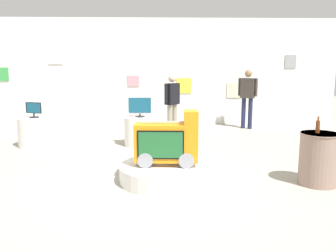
{
  "coord_description": "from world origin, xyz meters",
  "views": [
    {
      "loc": [
        0.1,
        -5.26,
        1.82
      ],
      "look_at": [
        0.31,
        0.88,
        0.74
      ],
      "focal_mm": 37.32,
      "sensor_mm": 36.0,
      "label": 1
    }
  ],
  "objects_px": {
    "main_display_pedestal": "(166,173)",
    "novelty_firetruck_tv": "(167,144)",
    "shopper_browsing_near_truck": "(172,100)",
    "bottle_on_side_table": "(318,126)",
    "display_pedestal_left_rear": "(140,131)",
    "shopper_browsing_rear": "(248,94)",
    "display_pedestal_center_rear": "(35,132)",
    "side_table_round": "(319,158)",
    "tv_on_center_rear": "(34,109)",
    "tv_on_left_rear": "(140,106)"
  },
  "relations": [
    {
      "from": "main_display_pedestal",
      "to": "novelty_firetruck_tv",
      "type": "relative_size",
      "value": 1.48
    },
    {
      "from": "novelty_firetruck_tv",
      "to": "shopper_browsing_near_truck",
      "type": "distance_m",
      "value": 3.63
    },
    {
      "from": "main_display_pedestal",
      "to": "bottle_on_side_table",
      "type": "height_order",
      "value": "bottle_on_side_table"
    },
    {
      "from": "display_pedestal_left_rear",
      "to": "shopper_browsing_rear",
      "type": "xyz_separation_m",
      "value": [
        2.98,
        2.07,
        0.66
      ]
    },
    {
      "from": "shopper_browsing_near_truck",
      "to": "bottle_on_side_table",
      "type": "bearing_deg",
      "value": -61.92
    },
    {
      "from": "display_pedestal_center_rear",
      "to": "side_table_round",
      "type": "relative_size",
      "value": 0.91
    },
    {
      "from": "display_pedestal_left_rear",
      "to": "bottle_on_side_table",
      "type": "relative_size",
      "value": 2.86
    },
    {
      "from": "novelty_firetruck_tv",
      "to": "shopper_browsing_rear",
      "type": "relative_size",
      "value": 0.59
    },
    {
      "from": "main_display_pedestal",
      "to": "display_pedestal_center_rear",
      "type": "height_order",
      "value": "display_pedestal_center_rear"
    },
    {
      "from": "shopper_browsing_rear",
      "to": "shopper_browsing_near_truck",
      "type": "bearing_deg",
      "value": -155.76
    },
    {
      "from": "novelty_firetruck_tv",
      "to": "display_pedestal_center_rear",
      "type": "distance_m",
      "value": 3.85
    },
    {
      "from": "display_pedestal_left_rear",
      "to": "shopper_browsing_near_truck",
      "type": "xyz_separation_m",
      "value": [
        0.78,
        1.07,
        0.6
      ]
    },
    {
      "from": "tv_on_center_rear",
      "to": "bottle_on_side_table",
      "type": "height_order",
      "value": "bottle_on_side_table"
    },
    {
      "from": "main_display_pedestal",
      "to": "bottle_on_side_table",
      "type": "xyz_separation_m",
      "value": [
        2.29,
        -0.21,
        0.77
      ]
    },
    {
      "from": "display_pedestal_left_rear",
      "to": "tv_on_center_rear",
      "type": "relative_size",
      "value": 1.93
    },
    {
      "from": "novelty_firetruck_tv",
      "to": "shopper_browsing_rear",
      "type": "xyz_separation_m",
      "value": [
        2.44,
        4.6,
        0.38
      ]
    },
    {
      "from": "main_display_pedestal",
      "to": "shopper_browsing_rear",
      "type": "relative_size",
      "value": 0.88
    },
    {
      "from": "tv_on_left_rear",
      "to": "shopper_browsing_near_truck",
      "type": "distance_m",
      "value": 1.33
    },
    {
      "from": "main_display_pedestal",
      "to": "side_table_round",
      "type": "bearing_deg",
      "value": -5.53
    },
    {
      "from": "bottle_on_side_table",
      "to": "shopper_browsing_near_truck",
      "type": "height_order",
      "value": "shopper_browsing_near_truck"
    },
    {
      "from": "display_pedestal_left_rear",
      "to": "tv_on_left_rear",
      "type": "height_order",
      "value": "tv_on_left_rear"
    },
    {
      "from": "display_pedestal_left_rear",
      "to": "display_pedestal_center_rear",
      "type": "relative_size",
      "value": 0.99
    },
    {
      "from": "shopper_browsing_rear",
      "to": "tv_on_center_rear",
      "type": "bearing_deg",
      "value": -158.61
    },
    {
      "from": "main_display_pedestal",
      "to": "bottle_on_side_table",
      "type": "distance_m",
      "value": 2.42
    },
    {
      "from": "novelty_firetruck_tv",
      "to": "bottle_on_side_table",
      "type": "relative_size",
      "value": 3.96
    },
    {
      "from": "display_pedestal_left_rear",
      "to": "tv_on_center_rear",
      "type": "height_order",
      "value": "tv_on_center_rear"
    },
    {
      "from": "side_table_round",
      "to": "shopper_browsing_near_truck",
      "type": "relative_size",
      "value": 0.51
    },
    {
      "from": "tv_on_left_rear",
      "to": "bottle_on_side_table",
      "type": "height_order",
      "value": "tv_on_left_rear"
    },
    {
      "from": "main_display_pedestal",
      "to": "display_pedestal_left_rear",
      "type": "xyz_separation_m",
      "value": [
        -0.52,
        2.53,
        0.2
      ]
    },
    {
      "from": "shopper_browsing_near_truck",
      "to": "display_pedestal_center_rear",
      "type": "bearing_deg",
      "value": -160.75
    },
    {
      "from": "tv_on_left_rear",
      "to": "display_pedestal_center_rear",
      "type": "xyz_separation_m",
      "value": [
        -2.36,
        -0.02,
        -0.57
      ]
    },
    {
      "from": "tv_on_left_rear",
      "to": "bottle_on_side_table",
      "type": "distance_m",
      "value": 3.92
    },
    {
      "from": "display_pedestal_center_rear",
      "to": "bottle_on_side_table",
      "type": "relative_size",
      "value": 2.9
    },
    {
      "from": "display_pedestal_center_rear",
      "to": "bottle_on_side_table",
      "type": "xyz_separation_m",
      "value": [
        5.17,
        -2.71,
        0.58
      ]
    },
    {
      "from": "display_pedestal_center_rear",
      "to": "display_pedestal_left_rear",
      "type": "bearing_deg",
      "value": 0.59
    },
    {
      "from": "display_pedestal_left_rear",
      "to": "shopper_browsing_rear",
      "type": "height_order",
      "value": "shopper_browsing_rear"
    },
    {
      "from": "shopper_browsing_near_truck",
      "to": "display_pedestal_left_rear",
      "type": "bearing_deg",
      "value": -125.97
    },
    {
      "from": "display_pedestal_center_rear",
      "to": "main_display_pedestal",
      "type": "bearing_deg",
      "value": -40.91
    },
    {
      "from": "main_display_pedestal",
      "to": "display_pedestal_left_rear",
      "type": "distance_m",
      "value": 2.59
    },
    {
      "from": "side_table_round",
      "to": "shopper_browsing_near_truck",
      "type": "height_order",
      "value": "shopper_browsing_near_truck"
    },
    {
      "from": "side_table_round",
      "to": "novelty_firetruck_tv",
      "type": "bearing_deg",
      "value": 174.62
    },
    {
      "from": "bottle_on_side_table",
      "to": "side_table_round",
      "type": "bearing_deg",
      "value": -24.0
    },
    {
      "from": "tv_on_center_rear",
      "to": "display_pedestal_left_rear",
      "type": "bearing_deg",
      "value": 0.68
    },
    {
      "from": "novelty_firetruck_tv",
      "to": "tv_on_center_rear",
      "type": "height_order",
      "value": "novelty_firetruck_tv"
    },
    {
      "from": "bottle_on_side_table",
      "to": "shopper_browsing_rear",
      "type": "height_order",
      "value": "shopper_browsing_rear"
    },
    {
      "from": "novelty_firetruck_tv",
      "to": "side_table_round",
      "type": "height_order",
      "value": "novelty_firetruck_tv"
    },
    {
      "from": "tv_on_left_rear",
      "to": "side_table_round",
      "type": "distance_m",
      "value": 3.99
    },
    {
      "from": "tv_on_left_rear",
      "to": "side_table_round",
      "type": "xyz_separation_m",
      "value": [
        2.85,
        -2.75,
        -0.49
      ]
    },
    {
      "from": "display_pedestal_left_rear",
      "to": "tv_on_center_rear",
      "type": "xyz_separation_m",
      "value": [
        -2.36,
        -0.03,
        0.51
      ]
    },
    {
      "from": "display_pedestal_center_rear",
      "to": "shopper_browsing_rear",
      "type": "distance_m",
      "value": 5.78
    }
  ]
}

